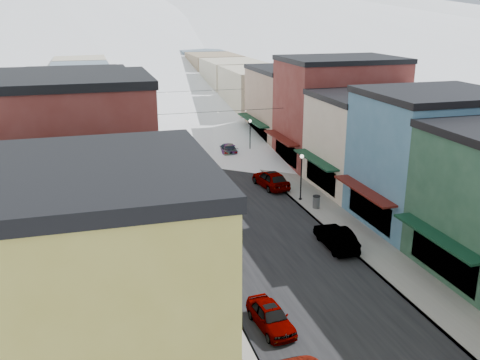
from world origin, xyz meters
TOP-DOWN VIEW (x-y plane):
  - road at (0.00, 60.00)m, footprint 10.00×160.00m
  - sidewalk_left at (-6.60, 60.00)m, footprint 3.20×160.00m
  - sidewalk_right at (6.60, 60.00)m, footprint 3.20×160.00m
  - curb_left at (-5.05, 60.00)m, footprint 0.10×160.00m
  - curb_right at (5.05, 60.00)m, footprint 0.10×160.00m
  - bldg_l_yellow at (-13.19, 4.00)m, footprint 11.30×8.70m
  - bldg_l_cream at (-13.19, 12.50)m, footprint 11.30×8.20m
  - bldg_l_brick_near at (-13.69, 20.50)m, footprint 12.30×8.20m
  - bldg_l_grayblue at (-13.19, 29.00)m, footprint 11.30×9.20m
  - bldg_l_brick_far at (-14.19, 38.00)m, footprint 13.30×9.20m
  - bldg_l_tan at (-13.19, 48.00)m, footprint 11.30×11.20m
  - bldg_r_blue at (13.19, 21.00)m, footprint 11.30×9.20m
  - bldg_r_cream at (13.69, 30.00)m, footprint 12.30×9.20m
  - bldg_r_brick_far at (14.19, 39.00)m, footprint 13.30×9.20m
  - bldg_r_tan at (13.19, 49.00)m, footprint 11.30×11.20m
  - distant_blocks at (0.00, 83.00)m, footprint 34.00×55.00m
  - mountain_ridge at (-19.47, 277.18)m, footprint 670.00×340.00m
  - overhead_cables at (0.00, 47.50)m, footprint 16.40×15.04m
  - car_silver_sedan at (-3.50, 10.32)m, footprint 1.95×4.05m
  - car_dark_hatch at (-3.58, 28.67)m, footprint 1.77×4.60m
  - car_silver_wagon at (-4.04, 50.68)m, footprint 2.49×4.86m
  - car_green_sedan at (4.30, 18.59)m, footprint 1.78×4.74m
  - car_gray_suv at (4.30, 32.62)m, footprint 2.67×5.21m
  - car_black_sedan at (3.50, 45.54)m, footprint 2.36×4.84m
  - car_lane_silver at (-0.60, 59.98)m, footprint 1.94×4.40m
  - car_lane_white at (1.76, 63.35)m, footprint 2.88×5.29m
  - trash_can at (6.04, 25.96)m, footprint 0.64×0.64m
  - streetlamp_near at (5.57, 28.30)m, footprint 0.34×0.34m
  - streetlamp_far at (5.80, 44.25)m, footprint 0.34×0.34m
  - snow_pile_mid at (-4.28, 23.13)m, footprint 2.27×2.60m
  - snow_pile_far at (-4.28, 33.83)m, footprint 2.46×2.72m

SIDE VIEW (x-z plane):
  - road at x=0.00m, z-range 0.00..0.01m
  - sidewalk_left at x=-6.60m, z-range 0.00..0.15m
  - sidewalk_right at x=6.60m, z-range 0.00..0.15m
  - curb_left at x=-5.05m, z-range 0.00..0.15m
  - curb_right at x=5.05m, z-range 0.00..0.15m
  - snow_pile_mid at x=-4.28m, z-range -0.02..0.94m
  - snow_pile_far at x=-4.28m, z-range -0.02..1.02m
  - car_silver_sedan at x=-3.50m, z-range 0.00..1.33m
  - car_silver_wagon at x=-4.04m, z-range 0.00..1.35m
  - car_black_sedan at x=3.50m, z-range 0.00..1.36m
  - trash_can at x=6.04m, z-range 0.16..1.24m
  - car_lane_white at x=1.76m, z-range 0.00..1.41m
  - car_lane_silver at x=-0.60m, z-range 0.00..1.47m
  - car_dark_hatch at x=-3.58m, z-range 0.00..1.49m
  - car_green_sedan at x=4.30m, z-range 0.00..1.55m
  - car_gray_suv at x=4.30m, z-range 0.00..1.70m
  - streetlamp_near at x=5.57m, z-range 0.69..4.82m
  - streetlamp_far at x=5.80m, z-range 0.69..4.83m
  - distant_blocks at x=0.00m, z-range 0.00..8.00m
  - bldg_r_cream at x=13.69m, z-range 0.01..9.01m
  - bldg_l_grayblue at x=-13.19m, z-range 0.01..9.01m
  - bldg_r_tan at x=13.19m, z-range 0.01..9.51m
  - bldg_l_cream at x=-13.19m, z-range 0.01..9.51m
  - bldg_l_tan at x=-13.19m, z-range 0.01..10.01m
  - bldg_r_blue at x=13.19m, z-range 0.01..10.51m
  - bldg_l_brick_far at x=-14.19m, z-range 0.01..11.01m
  - bldg_r_brick_far at x=14.19m, z-range 0.01..11.51m
  - bldg_l_yellow at x=-13.19m, z-range 0.01..11.51m
  - overhead_cables at x=0.00m, z-range 6.18..6.22m
  - bldg_l_brick_near at x=-13.69m, z-range 0.01..12.51m
  - mountain_ridge at x=-19.47m, z-range -2.64..31.36m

